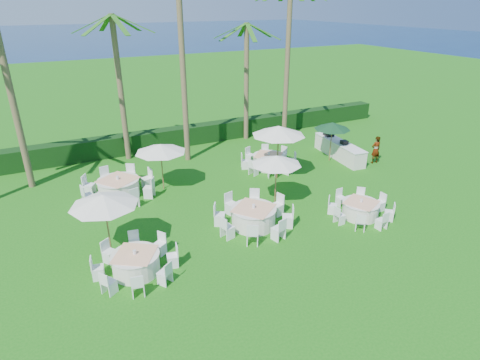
% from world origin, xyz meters
% --- Properties ---
extents(ground, '(120.00, 120.00, 0.00)m').
position_xyz_m(ground, '(0.00, 0.00, 0.00)').
color(ground, '#156311').
rests_on(ground, ground).
extents(hedge, '(34.00, 1.00, 1.20)m').
position_xyz_m(hedge, '(0.00, 12.00, 0.60)').
color(hedge, black).
rests_on(hedge, ground).
extents(ocean, '(260.00, 260.00, 0.00)m').
position_xyz_m(ocean, '(0.00, 102.00, 0.00)').
color(ocean, '#07204C').
rests_on(ocean, ground).
extents(banquet_table_a, '(2.95, 2.95, 0.90)m').
position_xyz_m(banquet_table_a, '(-4.75, -0.34, 0.39)').
color(banquet_table_a, silver).
rests_on(banquet_table_a, ground).
extents(banquet_table_b, '(3.32, 3.32, 1.00)m').
position_xyz_m(banquet_table_b, '(0.44, 0.62, 0.44)').
color(banquet_table_b, silver).
rests_on(banquet_table_b, ground).
extents(banquet_table_c, '(2.80, 2.80, 0.86)m').
position_xyz_m(banquet_table_c, '(5.01, -0.82, 0.37)').
color(banquet_table_c, silver).
rests_on(banquet_table_c, ground).
extents(banquet_table_d, '(3.50, 3.50, 1.05)m').
position_xyz_m(banquet_table_d, '(-4.04, 6.08, 0.46)').
color(banquet_table_d, silver).
rests_on(banquet_table_d, ground).
extents(banquet_table_f, '(3.03, 3.03, 0.95)m').
position_xyz_m(banquet_table_f, '(4.30, 5.93, 0.41)').
color(banquet_table_f, silver).
rests_on(banquet_table_f, ground).
extents(umbrella_a, '(2.47, 2.47, 2.45)m').
position_xyz_m(umbrella_a, '(-5.33, 1.26, 2.23)').
color(umbrella_a, brown).
rests_on(umbrella_a, ground).
extents(umbrella_b, '(2.29, 2.29, 2.45)m').
position_xyz_m(umbrella_b, '(2.26, 1.86, 2.23)').
color(umbrella_b, brown).
rests_on(umbrella_b, ground).
extents(umbrella_c, '(2.51, 2.51, 2.38)m').
position_xyz_m(umbrella_c, '(-1.88, 5.90, 2.18)').
color(umbrella_c, brown).
rests_on(umbrella_c, ground).
extents(umbrella_d, '(2.79, 2.79, 2.91)m').
position_xyz_m(umbrella_d, '(3.96, 4.44, 2.66)').
color(umbrella_d, brown).
rests_on(umbrella_d, ground).
extents(umbrella_green, '(2.11, 2.11, 2.36)m').
position_xyz_m(umbrella_green, '(8.13, 5.26, 2.15)').
color(umbrella_green, brown).
rests_on(umbrella_green, ground).
extents(buffet_table, '(1.34, 4.36, 1.53)m').
position_xyz_m(buffet_table, '(8.99, 5.49, 0.53)').
color(buffet_table, silver).
rests_on(buffet_table, ground).
extents(staff_person, '(0.63, 0.44, 1.64)m').
position_xyz_m(staff_person, '(10.27, 3.77, 0.82)').
color(staff_person, gray).
rests_on(staff_person, ground).
extents(palm_a, '(4.36, 4.26, 10.12)m').
position_xyz_m(palm_a, '(-7.84, 9.22, 5.53)').
color(palm_a, brown).
rests_on(palm_a, ground).
extents(palm_b, '(4.17, 4.40, 8.15)m').
position_xyz_m(palm_b, '(-2.50, 11.06, 4.52)').
color(palm_b, brown).
rests_on(palm_b, ground).
extents(palm_c, '(4.35, 4.29, 10.93)m').
position_xyz_m(palm_c, '(0.65, 9.25, 5.94)').
color(palm_c, brown).
rests_on(palm_c, ground).
extents(palm_d, '(4.31, 4.33, 7.54)m').
position_xyz_m(palm_d, '(5.67, 11.30, 4.21)').
color(palm_d, brown).
rests_on(palm_d, ground).
extents(palm_e, '(4.33, 4.30, 9.73)m').
position_xyz_m(palm_e, '(7.89, 9.91, 5.33)').
color(palm_e, brown).
rests_on(palm_e, ground).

